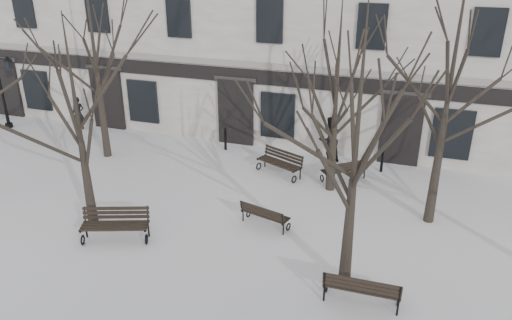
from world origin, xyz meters
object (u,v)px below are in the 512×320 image
at_px(bench_1, 264,214).
at_px(lamp_post, 5,87).
at_px(bench_0, 115,224).
at_px(bench_2, 362,288).
at_px(tree_2, 358,122).
at_px(bench_3, 280,162).
at_px(tree_1, 75,98).
at_px(bench_4, 345,169).

relative_size(bench_1, lamp_post, 0.47).
xyz_separation_m(bench_0, lamp_post, (-10.25, 6.95, 1.49)).
height_order(bench_1, bench_2, bench_2).
bearing_deg(tree_2, bench_3, 120.14).
xyz_separation_m(tree_1, tree_2, (8.27, -0.63, 0.42)).
bearing_deg(bench_1, tree_1, 29.69).
relative_size(bench_1, bench_4, 0.99).
relative_size(bench_2, bench_4, 1.12).
height_order(bench_1, bench_4, bench_4).
xyz_separation_m(tree_1, bench_4, (7.27, 5.53, -3.67)).
bearing_deg(bench_1, bench_0, 42.58).
distance_m(bench_1, lamp_post, 15.17).
height_order(tree_2, bench_4, tree_2).
xyz_separation_m(tree_2, bench_2, (0.52, -0.75, -4.03)).
height_order(tree_2, bench_3, tree_2).
relative_size(tree_1, bench_0, 3.15).
bearing_deg(tree_1, lamp_post, 144.93).
distance_m(bench_0, bench_3, 6.95).
height_order(bench_1, bench_3, bench_3).
relative_size(tree_2, bench_0, 3.46).
xyz_separation_m(tree_1, bench_1, (5.40, 1.42, -3.70)).
xyz_separation_m(tree_2, lamp_post, (-17.17, 6.88, -2.51)).
bearing_deg(bench_2, bench_3, -60.12).
bearing_deg(bench_3, tree_1, -108.60).
bearing_deg(bench_3, bench_0, -96.40).
height_order(tree_2, bench_2, tree_2).
relative_size(tree_2, bench_2, 3.81).
distance_m(tree_2, lamp_post, 18.67).
relative_size(bench_0, bench_2, 1.10).
relative_size(bench_1, bench_2, 0.88).
bearing_deg(lamp_post, bench_3, -3.86).
xyz_separation_m(bench_0, bench_4, (5.93, 6.22, -0.08)).
relative_size(tree_2, bench_4, 4.29).
bearing_deg(bench_0, bench_4, 26.79).
distance_m(bench_4, lamp_post, 16.27).
height_order(bench_3, bench_4, bench_3).
bearing_deg(bench_1, bench_4, -99.68).
height_order(bench_3, lamp_post, lamp_post).
bearing_deg(bench_0, lamp_post, 126.25).
xyz_separation_m(bench_0, bench_1, (4.05, 2.12, -0.11)).
height_order(tree_1, bench_2, tree_1).
height_order(bench_2, bench_3, bench_2).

